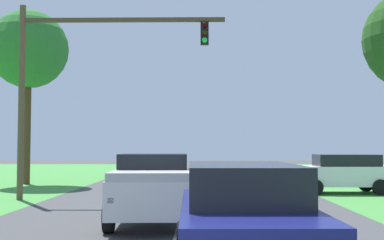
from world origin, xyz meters
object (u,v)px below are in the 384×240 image
Objects in this scene: pickup_truck_lead at (154,187)px; traffic_light at (76,69)px; extra_tree_1 at (29,50)px; crossing_suv_far at (342,173)px; red_suv_near at (243,220)px.

pickup_truck_lead is 7.93m from traffic_light.
traffic_light is at bearing 122.47° from pickup_truck_lead.
traffic_light is at bearing -59.60° from extra_tree_1.
crossing_suv_far is (11.24, 2.96, -4.21)m from traffic_light.
traffic_light is (-5.57, 11.67, 4.16)m from red_suv_near.
traffic_light is (-3.63, 5.71, 4.14)m from pickup_truck_lead.
traffic_light reaches higher than red_suv_near.
extra_tree_1 reaches higher than crossing_suv_far.
pickup_truck_lead is 1.26× the size of crossing_suv_far.
red_suv_near is at bearing -111.21° from crossing_suv_far.
red_suv_near is 0.86× the size of pickup_truck_lead.
extra_tree_1 is at bearing 120.40° from traffic_light.
pickup_truck_lead is at bearing -131.30° from crossing_suv_far.
traffic_light reaches higher than crossing_suv_far.
traffic_light reaches higher than pickup_truck_lead.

